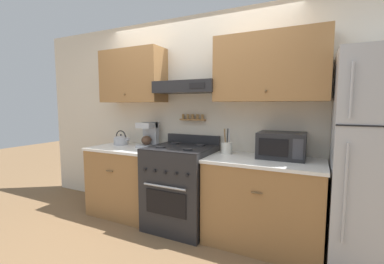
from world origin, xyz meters
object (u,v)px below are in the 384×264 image
Objects in this scene: stove_range at (181,186)px; coffee_maker at (149,135)px; refrigerator at (382,164)px; tea_kettle at (121,140)px; utensil_crock at (227,147)px; microwave at (282,145)px.

stove_range is 0.84m from coffee_maker.
refrigerator reaches higher than coffee_maker.
utensil_crock is (1.54, 0.00, 0.00)m from tea_kettle.
microwave is (-0.83, 0.16, 0.08)m from refrigerator.
microwave is (1.68, -0.01, -0.03)m from coffee_maker.
tea_kettle is 0.46m from coffee_maker.
utensil_crock is at bearing -1.58° from coffee_maker.
utensil_crock is at bearing 16.51° from stove_range.
refrigerator reaches higher than tea_kettle.
utensil_crock reaches higher than stove_range.
stove_range is at bearing -8.32° from tea_kettle.
microwave is 1.62× the size of utensil_crock.
tea_kettle is at bearing -179.52° from microwave.
microwave is 0.59m from utensil_crock.
refrigerator is 2.96m from tea_kettle.
stove_range is 1.98m from refrigerator.
coffee_maker is at bearing 175.95° from refrigerator.
stove_range is at bearing -163.49° from utensil_crock.
utensil_crock is (-1.41, 0.15, 0.02)m from refrigerator.
tea_kettle is 1.54m from utensil_crock.
coffee_maker is (0.45, 0.03, 0.09)m from tea_kettle.
refrigerator is 2.52m from coffee_maker.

